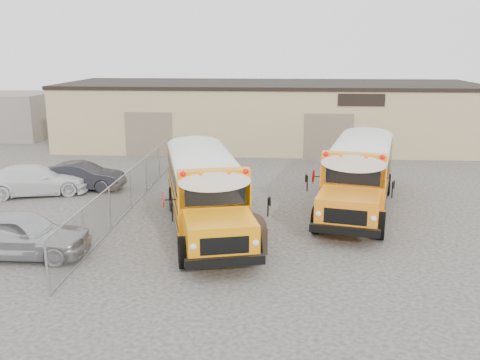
# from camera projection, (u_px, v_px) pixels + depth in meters

# --- Properties ---
(ground) EXTENTS (120.00, 120.00, 0.00)m
(ground) POSITION_uv_depth(u_px,v_px,m) (259.00, 233.00, 21.23)
(ground) COLOR #33322F
(ground) RESTS_ON ground
(warehouse) EXTENTS (30.20, 10.20, 4.67)m
(warehouse) POSITION_uv_depth(u_px,v_px,m) (269.00, 114.00, 40.02)
(warehouse) COLOR tan
(warehouse) RESTS_ON ground
(chainlink_fence) EXTENTS (0.07, 18.07, 1.81)m
(chainlink_fence) POSITION_uv_depth(u_px,v_px,m) (130.00, 189.00, 24.34)
(chainlink_fence) COLOR gray
(chainlink_fence) RESTS_ON ground
(distant_building_left) EXTENTS (8.00, 6.00, 3.60)m
(distant_building_left) POSITION_uv_depth(u_px,v_px,m) (1.00, 115.00, 43.64)
(distant_building_left) COLOR gray
(distant_building_left) RESTS_ON ground
(school_bus_left) EXTENTS (5.04, 10.84, 3.08)m
(school_bus_left) POSITION_uv_depth(u_px,v_px,m) (191.00, 153.00, 28.02)
(school_bus_left) COLOR orange
(school_bus_left) RESTS_ON ground
(school_bus_right) EXTENTS (4.88, 10.95, 3.12)m
(school_bus_right) POSITION_uv_depth(u_px,v_px,m) (369.00, 144.00, 30.61)
(school_bus_right) COLOR orange
(school_bus_right) RESTS_ON ground
(tarp_bundle) EXTENTS (1.13, 1.06, 1.44)m
(tarp_bundle) POSITION_uv_depth(u_px,v_px,m) (252.00, 232.00, 19.19)
(tarp_bundle) COLOR black
(tarp_bundle) RESTS_ON ground
(car_silver) EXTENTS (4.93, 2.04, 1.67)m
(car_silver) POSITION_uv_depth(u_px,v_px,m) (19.00, 234.00, 18.71)
(car_silver) COLOR #B8B9BE
(car_silver) RESTS_ON ground
(car_white) EXTENTS (5.52, 3.58, 1.49)m
(car_white) POSITION_uv_depth(u_px,v_px,m) (35.00, 180.00, 26.72)
(car_white) COLOR white
(car_white) RESTS_ON ground
(car_dark) EXTENTS (4.33, 1.52, 1.42)m
(car_dark) POSITION_uv_depth(u_px,v_px,m) (82.00, 176.00, 27.64)
(car_dark) COLOR black
(car_dark) RESTS_ON ground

